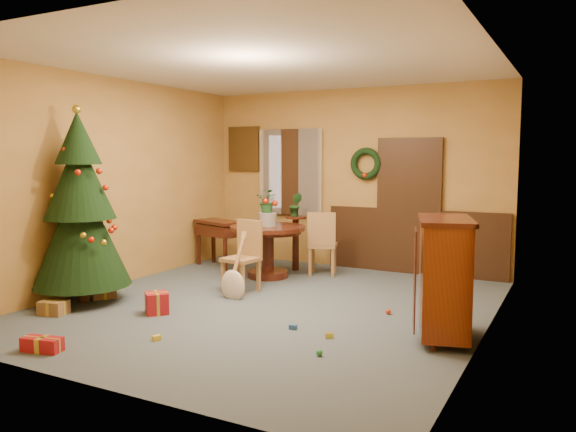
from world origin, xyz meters
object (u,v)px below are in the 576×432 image
Objects in this scene: chair_near at (244,253)px; writing_desk at (219,232)px; christmas_tree at (80,210)px; dining_table at (268,241)px; sideboard at (444,275)px.

writing_desk is (-1.29, 1.26, 0.06)m from chair_near.
writing_desk is at bearing 135.64° from chair_near.
dining_table is at bearing 60.33° from christmas_tree.
writing_desk is 0.79× the size of sideboard.
writing_desk is 4.60m from sideboard.
sideboard is at bearing 8.32° from christmas_tree.
sideboard reaches higher than writing_desk.
christmas_tree reaches higher than writing_desk.
christmas_tree is at bearing -171.68° from sideboard.
dining_table is 1.19× the size of writing_desk.
sideboard is at bearing -26.58° from writing_desk.
dining_table is at bearing -17.52° from writing_desk.
christmas_tree is at bearing -136.14° from chair_near.
chair_near is 1.81m from writing_desk.
chair_near is 1.01× the size of writing_desk.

